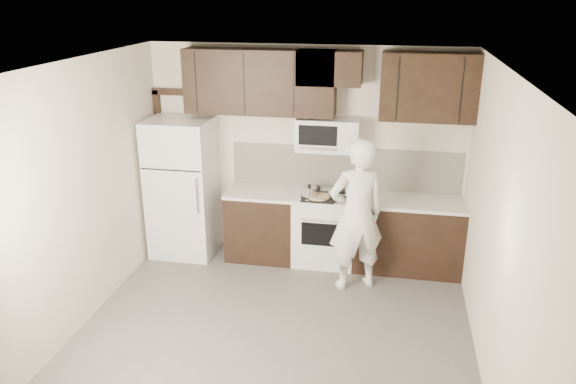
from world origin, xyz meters
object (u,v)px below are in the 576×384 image
(microwave, at_px, (328,135))
(refrigerator, at_px, (183,187))
(stove, at_px, (325,228))
(person, at_px, (356,215))

(microwave, height_order, refrigerator, microwave)
(refrigerator, bearing_deg, stove, 1.51)
(microwave, distance_m, refrigerator, 2.00)
(refrigerator, height_order, person, person)
(person, bearing_deg, microwave, -84.43)
(stove, height_order, microwave, microwave)
(stove, height_order, person, person)
(microwave, relative_size, person, 0.42)
(refrigerator, xyz_separation_m, person, (2.28, -0.54, 0.00))
(stove, relative_size, microwave, 1.24)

